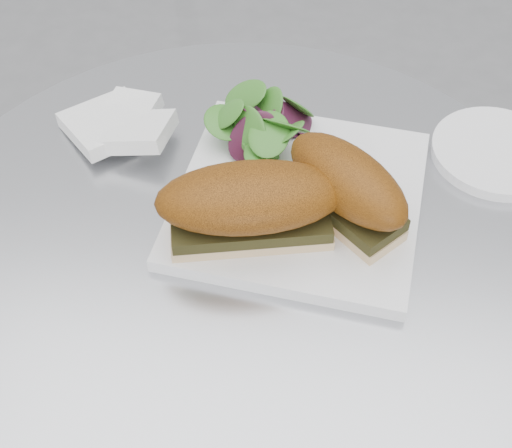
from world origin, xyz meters
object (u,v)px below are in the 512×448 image
at_px(plate, 299,198).
at_px(sandwich_right, 347,186).
at_px(saucer, 496,152).
at_px(sandwich_left, 250,204).

xyz_separation_m(plate, sandwich_right, (0.05, -0.03, 0.05)).
xyz_separation_m(sandwich_right, saucer, (0.17, 0.12, -0.05)).
distance_m(plate, sandwich_right, 0.07).
height_order(sandwich_left, saucer, sandwich_left).
bearing_deg(sandwich_right, plate, -165.65).
bearing_deg(plate, saucer, 22.38).
height_order(sandwich_left, sandwich_right, same).
distance_m(plate, sandwich_left, 0.09).
distance_m(plate, saucer, 0.24).
height_order(plate, sandwich_left, sandwich_left).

